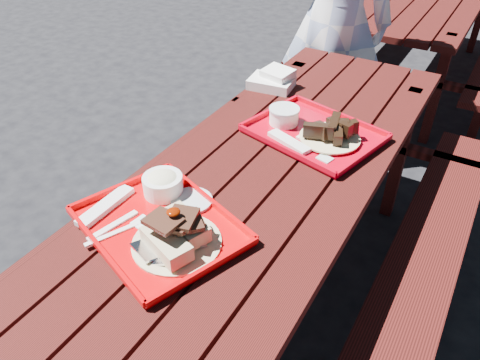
{
  "coord_description": "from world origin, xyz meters",
  "views": [
    {
      "loc": [
        0.61,
        -1.19,
        1.71
      ],
      "look_at": [
        0.0,
        -0.15,
        0.82
      ],
      "focal_mm": 35.0,
      "sensor_mm": 36.0,
      "label": 1
    }
  ],
  "objects": [
    {
      "name": "far_tray",
      "position": [
        0.04,
        0.33,
        0.77
      ],
      "size": [
        0.56,
        0.48,
        0.08
      ],
      "color": "#B90014",
      "rests_on": "picnic_table_near"
    },
    {
      "name": "ground",
      "position": [
        0.0,
        0.0,
        0.0
      ],
      "size": [
        60.0,
        60.0,
        0.0
      ],
      "primitive_type": "plane",
      "color": "black",
      "rests_on": "ground"
    },
    {
      "name": "picnic_table_far",
      "position": [
        -0.0,
        2.8,
        0.56
      ],
      "size": [
        1.41,
        2.4,
        0.75
      ],
      "color": "#3E0E0B",
      "rests_on": "ground"
    },
    {
      "name": "picnic_table_near",
      "position": [
        -0.0,
        0.0,
        0.56
      ],
      "size": [
        1.41,
        2.4,
        0.75
      ],
      "color": "#3E0E0B",
      "rests_on": "ground"
    },
    {
      "name": "near_tray",
      "position": [
        -0.12,
        -0.39,
        0.79
      ],
      "size": [
        0.59,
        0.52,
        0.15
      ],
      "color": "#CF0307",
      "rests_on": "picnic_table_near"
    },
    {
      "name": "white_cloth",
      "position": [
        -0.29,
        0.65,
        0.78
      ],
      "size": [
        0.22,
        0.18,
        0.08
      ],
      "color": "white",
      "rests_on": "picnic_table_near"
    },
    {
      "name": "person",
      "position": [
        -0.28,
        1.39,
        0.87
      ],
      "size": [
        0.67,
        0.48,
        1.74
      ],
      "primitive_type": "imported",
      "rotation": [
        0.0,
        0.0,
        3.24
      ],
      "color": "#A4B6E1",
      "rests_on": "ground"
    }
  ]
}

